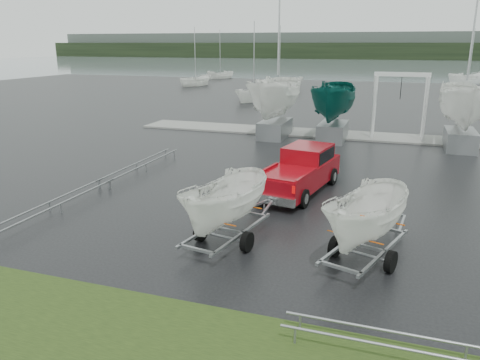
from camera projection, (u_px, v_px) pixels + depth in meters
ground_plane at (328, 196)px, 18.57m from camera, size 120.00×120.00×0.00m
lake at (393, 69)px, 109.39m from camera, size 300.00×300.00×0.00m
dock at (358, 136)px, 30.36m from camera, size 30.00×3.00×0.12m
treeline at (398, 51)px, 172.12m from camera, size 300.00×8.00×6.00m
far_hill at (399, 45)px, 178.82m from camera, size 300.00×6.00×10.00m
pickup_truck at (302, 169)px, 19.06m from camera, size 2.66×5.51×1.76m
trailer_hitched at (226, 163)px, 13.46m from camera, size 1.87×3.75×4.64m
trailer_parked at (371, 174)px, 12.30m from camera, size 2.24×3.79×4.66m
boat_hoist at (400, 96)px, 28.89m from camera, size 3.30×2.18×4.12m
keelboat_0 at (276, 69)px, 28.91m from camera, size 2.72×3.20×10.89m
keelboat_1 at (336, 76)px, 28.06m from camera, size 2.49×3.20×7.73m
keelboat_2 at (469, 74)px, 25.57m from camera, size 2.66×3.20×10.83m
mast_rack_0 at (141, 164)px, 22.16m from camera, size 0.56×6.50×0.06m
mast_rack_1 at (55, 203)px, 16.72m from camera, size 0.56×6.50×0.06m
mast_rack_2 at (469, 353)px, 8.60m from camera, size 7.00×0.56×0.06m
moored_boat_0 at (254, 101)px, 48.95m from camera, size 2.71×2.75×10.95m
moored_boat_1 at (279, 89)px, 61.24m from camera, size 3.36×3.33×11.24m
moored_boat_4 at (220, 79)px, 80.05m from camera, size 2.88×2.90×10.77m
moored_boat_5 at (468, 83)px, 71.65m from camera, size 3.62×3.59×11.48m
moored_boat_6 at (196, 86)px, 66.59m from camera, size 2.91×2.95×11.03m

